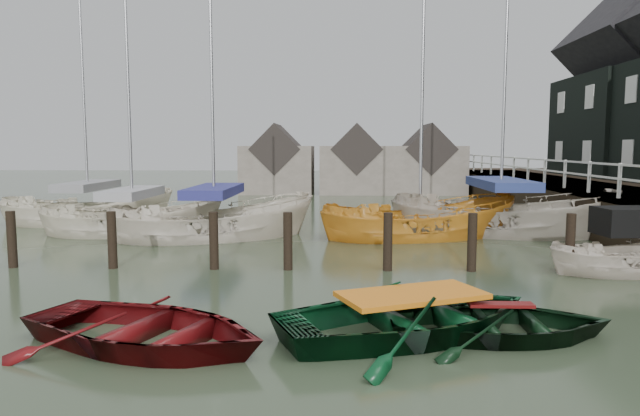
{
  "coord_description": "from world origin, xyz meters",
  "views": [
    {
      "loc": [
        0.08,
        -10.51,
        2.97
      ],
      "look_at": [
        -0.46,
        3.99,
        1.4
      ],
      "focal_mm": 32.0,
      "sensor_mm": 36.0,
      "label": 1
    }
  ],
  "objects_px": {
    "rowboat_green": "(411,335)",
    "sailboat_d": "(500,232)",
    "sailboat_e": "(89,222)",
    "sailboat_a": "(133,232)",
    "sailboat_c": "(419,237)",
    "motorboat": "(627,269)",
    "sailboat_b": "(215,236)",
    "rowboat_red": "(146,346)",
    "rowboat_dkgreen": "(500,337)"
  },
  "relations": [
    {
      "from": "rowboat_green",
      "to": "sailboat_d",
      "type": "xyz_separation_m",
      "value": [
        4.29,
        10.66,
        0.06
      ]
    },
    {
      "from": "sailboat_e",
      "to": "rowboat_green",
      "type": "bearing_deg",
      "value": -152.59
    },
    {
      "from": "sailboat_a",
      "to": "sailboat_c",
      "type": "height_order",
      "value": "sailboat_a"
    },
    {
      "from": "rowboat_green",
      "to": "sailboat_d",
      "type": "distance_m",
      "value": 11.49
    },
    {
      "from": "sailboat_c",
      "to": "sailboat_e",
      "type": "bearing_deg",
      "value": 62.65
    },
    {
      "from": "motorboat",
      "to": "sailboat_b",
      "type": "relative_size",
      "value": 0.36
    },
    {
      "from": "rowboat_red",
      "to": "sailboat_e",
      "type": "distance_m",
      "value": 15.03
    },
    {
      "from": "sailboat_a",
      "to": "sailboat_c",
      "type": "xyz_separation_m",
      "value": [
        9.65,
        -0.3,
        -0.06
      ]
    },
    {
      "from": "motorboat",
      "to": "sailboat_a",
      "type": "bearing_deg",
      "value": 62.39
    },
    {
      "from": "motorboat",
      "to": "sailboat_e",
      "type": "height_order",
      "value": "sailboat_e"
    },
    {
      "from": "motorboat",
      "to": "sailboat_c",
      "type": "distance_m",
      "value": 6.67
    },
    {
      "from": "rowboat_red",
      "to": "sailboat_e",
      "type": "height_order",
      "value": "sailboat_e"
    },
    {
      "from": "rowboat_dkgreen",
      "to": "sailboat_d",
      "type": "bearing_deg",
      "value": -15.36
    },
    {
      "from": "motorboat",
      "to": "sailboat_a",
      "type": "distance_m",
      "value": 14.86
    },
    {
      "from": "sailboat_e",
      "to": "sailboat_d",
      "type": "bearing_deg",
      "value": -110.83
    },
    {
      "from": "rowboat_dkgreen",
      "to": "sailboat_d",
      "type": "distance_m",
      "value": 11.08
    },
    {
      "from": "rowboat_green",
      "to": "sailboat_e",
      "type": "height_order",
      "value": "sailboat_e"
    },
    {
      "from": "sailboat_d",
      "to": "sailboat_e",
      "type": "relative_size",
      "value": 1.2
    },
    {
      "from": "sailboat_a",
      "to": "sailboat_b",
      "type": "distance_m",
      "value": 3.05
    },
    {
      "from": "rowboat_green",
      "to": "sailboat_c",
      "type": "xyz_separation_m",
      "value": [
        1.46,
        9.84,
        0.01
      ]
    },
    {
      "from": "sailboat_b",
      "to": "sailboat_c",
      "type": "distance_m",
      "value": 6.71
    },
    {
      "from": "sailboat_a",
      "to": "sailboat_c",
      "type": "bearing_deg",
      "value": -102.16
    },
    {
      "from": "rowboat_red",
      "to": "rowboat_green",
      "type": "distance_m",
      "value": 4.07
    },
    {
      "from": "rowboat_red",
      "to": "sailboat_d",
      "type": "height_order",
      "value": "sailboat_d"
    },
    {
      "from": "sailboat_a",
      "to": "sailboat_b",
      "type": "bearing_deg",
      "value": -114.13
    },
    {
      "from": "rowboat_green",
      "to": "sailboat_b",
      "type": "relative_size",
      "value": 0.4
    },
    {
      "from": "rowboat_dkgreen",
      "to": "sailboat_e",
      "type": "bearing_deg",
      "value": 43.77
    },
    {
      "from": "sailboat_b",
      "to": "sailboat_d",
      "type": "relative_size",
      "value": 0.89
    },
    {
      "from": "sailboat_e",
      "to": "rowboat_red",
      "type": "bearing_deg",
      "value": -165.99
    },
    {
      "from": "sailboat_c",
      "to": "rowboat_red",
      "type": "bearing_deg",
      "value": 138.19
    },
    {
      "from": "motorboat",
      "to": "sailboat_a",
      "type": "xyz_separation_m",
      "value": [
        -13.79,
        5.54,
        -0.05
      ]
    },
    {
      "from": "rowboat_green",
      "to": "rowboat_red",
      "type": "bearing_deg",
      "value": 76.15
    },
    {
      "from": "rowboat_dkgreen",
      "to": "sailboat_a",
      "type": "xyz_separation_m",
      "value": [
        -9.57,
        10.17,
        0.07
      ]
    },
    {
      "from": "rowboat_dkgreen",
      "to": "rowboat_red",
      "type": "bearing_deg",
      "value": 96.57
    },
    {
      "from": "rowboat_red",
      "to": "sailboat_d",
      "type": "xyz_separation_m",
      "value": [
        8.31,
        11.32,
        0.06
      ]
    },
    {
      "from": "rowboat_dkgreen",
      "to": "sailboat_a",
      "type": "distance_m",
      "value": 13.97
    },
    {
      "from": "sailboat_a",
      "to": "motorboat",
      "type": "bearing_deg",
      "value": -122.23
    },
    {
      "from": "motorboat",
      "to": "sailboat_e",
      "type": "bearing_deg",
      "value": 58.08
    },
    {
      "from": "rowboat_green",
      "to": "rowboat_dkgreen",
      "type": "bearing_deg",
      "value": -114.41
    },
    {
      "from": "motorboat",
      "to": "sailboat_b",
      "type": "distance_m",
      "value": 11.85
    },
    {
      "from": "rowboat_green",
      "to": "sailboat_c",
      "type": "bearing_deg",
      "value": -31.64
    },
    {
      "from": "sailboat_c",
      "to": "rowboat_green",
      "type": "bearing_deg",
      "value": 157.3
    },
    {
      "from": "sailboat_a",
      "to": "sailboat_e",
      "type": "xyz_separation_m",
      "value": [
        -2.68,
        2.56,
        -0.01
      ]
    },
    {
      "from": "sailboat_c",
      "to": "motorboat",
      "type": "bearing_deg",
      "value": -155.92
    },
    {
      "from": "rowboat_red",
      "to": "motorboat",
      "type": "distance_m",
      "value": 10.97
    },
    {
      "from": "motorboat",
      "to": "sailboat_c",
      "type": "bearing_deg",
      "value": 32.61
    },
    {
      "from": "motorboat",
      "to": "sailboat_d",
      "type": "height_order",
      "value": "sailboat_d"
    },
    {
      "from": "motorboat",
      "to": "sailboat_d",
      "type": "distance_m",
      "value": 6.19
    },
    {
      "from": "rowboat_green",
      "to": "sailboat_e",
      "type": "relative_size",
      "value": 0.43
    },
    {
      "from": "sailboat_c",
      "to": "sailboat_d",
      "type": "height_order",
      "value": "sailboat_d"
    }
  ]
}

